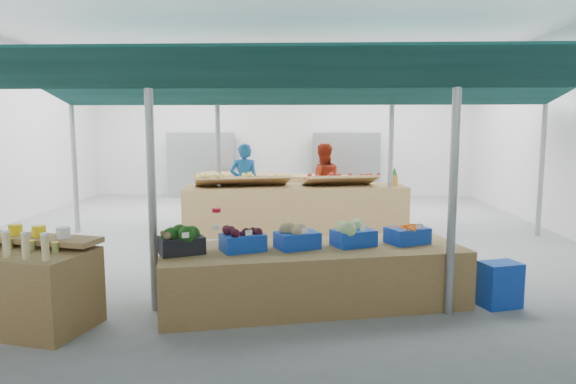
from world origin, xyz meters
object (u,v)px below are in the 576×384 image
at_px(fruit_counter, 295,209).
at_px(crate_stack, 500,285).
at_px(vendor_left, 244,183).
at_px(bottle_shelf, 8,284).
at_px(veg_counter, 313,276).
at_px(vendor_right, 323,183).

xyz_separation_m(fruit_counter, crate_stack, (2.62, -4.38, -0.21)).
bearing_deg(vendor_left, fruit_counter, 130.70).
bearing_deg(crate_stack, bottle_shelf, -172.12).
distance_m(veg_counter, vendor_right, 5.51).
distance_m(veg_counter, crate_stack, 2.29).
height_order(fruit_counter, vendor_left, vendor_left).
xyz_separation_m(veg_counter, crate_stack, (2.29, -0.01, -0.08)).
bearing_deg(vendor_left, veg_counter, 98.89).
bearing_deg(bottle_shelf, vendor_left, 86.45).
bearing_deg(vendor_right, fruit_counter, 54.60).
bearing_deg(vendor_left, bottle_shelf, 66.66).
bearing_deg(vendor_right, vendor_left, -6.79).
bearing_deg(crate_stack, veg_counter, 179.71).
height_order(veg_counter, vendor_left, vendor_left).
bearing_deg(veg_counter, vendor_right, 74.02).
height_order(bottle_shelf, fruit_counter, bottle_shelf).
bearing_deg(crate_stack, vendor_right, 110.25).
distance_m(crate_stack, vendor_left, 6.72).
height_order(bottle_shelf, vendor_left, vendor_left).
xyz_separation_m(bottle_shelf, fruit_counter, (3.06, 5.17, 0.02)).
bearing_deg(fruit_counter, bottle_shelf, -127.43).
relative_size(bottle_shelf, vendor_left, 1.14).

